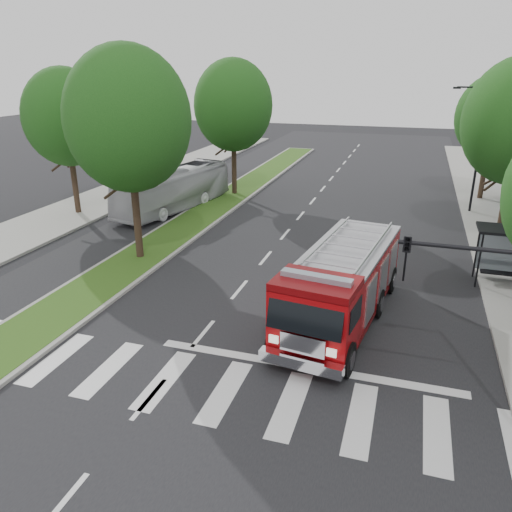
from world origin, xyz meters
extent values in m
plane|color=black|center=(0.00, 0.00, 0.00)|extent=(140.00, 140.00, 0.00)
cube|color=gray|center=(-14.50, 10.00, 0.07)|extent=(5.00, 80.00, 0.15)
cube|color=gray|center=(-6.00, 18.00, 0.07)|extent=(3.00, 50.00, 0.14)
cube|color=#224A15|center=(-6.00, 18.00, 0.14)|extent=(2.60, 49.50, 0.02)
cylinder|color=black|center=(9.80, 7.40, 1.25)|extent=(0.08, 0.08, 2.50)
cylinder|color=black|center=(9.80, 8.60, 1.25)|extent=(0.08, 0.08, 2.50)
cube|color=#8C99A5|center=(11.20, 8.70, 1.30)|extent=(2.80, 0.04, 1.80)
cube|color=black|center=(11.20, 8.00, 0.55)|extent=(2.40, 0.40, 0.08)
cylinder|color=black|center=(11.50, 14.00, 2.20)|extent=(0.36, 0.36, 4.40)
cylinder|color=black|center=(11.50, 24.00, 1.98)|extent=(0.36, 0.36, 3.96)
ellipsoid|color=#123D10|center=(11.50, 24.00, 5.85)|extent=(5.00, 5.00, 5.75)
cylinder|color=black|center=(-6.00, 6.00, 2.31)|extent=(0.36, 0.36, 4.62)
ellipsoid|color=#123D10|center=(-6.00, 6.00, 6.83)|extent=(5.80, 5.80, 6.67)
cylinder|color=black|center=(-6.00, 20.00, 2.20)|extent=(0.36, 0.36, 4.40)
ellipsoid|color=#123D10|center=(-6.00, 20.00, 6.50)|extent=(5.60, 5.60, 6.44)
cylinder|color=black|center=(-14.00, 12.00, 2.09)|extent=(0.36, 0.36, 4.18)
ellipsoid|color=#123D10|center=(-14.00, 12.00, 6.17)|extent=(5.20, 5.20, 5.98)
cylinder|color=black|center=(8.50, -3.50, 5.40)|extent=(4.00, 0.10, 0.10)
imported|color=black|center=(6.70, -3.50, 5.00)|extent=(0.18, 0.22, 1.10)
cylinder|color=black|center=(10.50, 20.00, 4.00)|extent=(0.16, 0.16, 8.00)
cylinder|color=black|center=(9.60, 20.00, 7.90)|extent=(1.80, 0.10, 0.10)
cube|color=black|center=(8.70, 20.00, 7.85)|extent=(0.45, 0.20, 0.12)
cube|color=#670508|center=(4.59, 2.62, 0.52)|extent=(3.72, 8.94, 0.26)
cube|color=#9F080C|center=(4.70, 3.43, 1.60)|extent=(3.44, 6.89, 2.07)
cube|color=#9F080C|center=(4.16, -0.56, 1.60)|extent=(2.81, 2.19, 2.17)
cube|color=#B2B2B7|center=(4.70, 3.43, 2.68)|extent=(3.44, 6.89, 0.12)
cylinder|color=#B2B2B7|center=(3.77, 3.56, 2.89)|extent=(0.93, 6.15, 0.10)
cylinder|color=#B2B2B7|center=(5.62, 3.31, 2.89)|extent=(0.93, 6.15, 0.10)
cube|color=silver|center=(4.00, -1.73, 0.62)|extent=(2.71, 0.72, 0.36)
cube|color=#8C99A5|center=(4.16, -0.56, 2.99)|extent=(2.30, 0.66, 0.19)
cylinder|color=black|center=(2.94, -0.70, 0.57)|extent=(0.51, 1.17, 1.14)
cylinder|color=black|center=(5.29, -1.02, 0.57)|extent=(0.51, 1.17, 1.14)
cylinder|color=black|center=(3.52, 3.59, 0.57)|extent=(0.51, 1.17, 1.14)
cylinder|color=black|center=(5.87, 3.28, 0.57)|extent=(0.51, 1.17, 1.14)
cylinder|color=black|center=(3.85, 6.05, 0.57)|extent=(0.51, 1.17, 1.14)
cylinder|color=black|center=(6.20, 5.73, 0.57)|extent=(0.51, 1.17, 1.14)
imported|color=silver|center=(-8.50, 15.04, 1.41)|extent=(4.27, 10.36, 2.81)
camera|label=1|loc=(6.63, -14.61, 9.11)|focal=35.00mm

